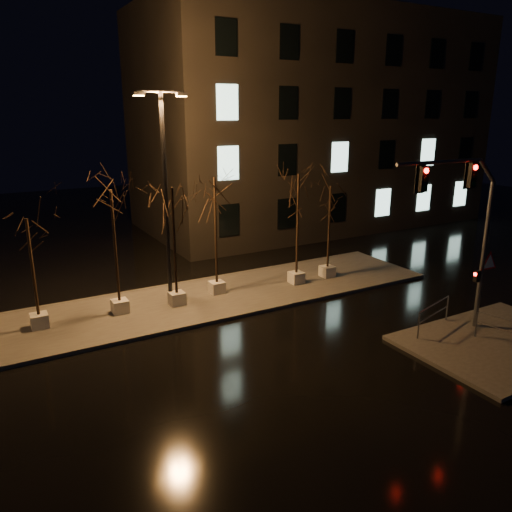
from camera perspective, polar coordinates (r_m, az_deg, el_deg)
ground at (r=18.23m, az=2.63°, el=-10.96°), size 90.00×90.00×0.00m
median at (r=23.06m, az=-5.31°, el=-4.82°), size 22.00×5.00×0.15m
sidewalk_corner at (r=20.82m, az=26.17°, el=-8.88°), size 7.00×5.00×0.15m
building at (r=38.99m, az=6.36°, el=14.89°), size 25.00×12.00×15.00m
tree_0 at (r=20.53m, az=-24.48°, el=1.30°), size 1.80×1.80×4.48m
tree_1 at (r=20.81m, az=-16.04°, el=4.16°), size 1.80×1.80×5.34m
tree_2 at (r=21.22m, az=-9.47°, el=4.71°), size 1.80×1.80×5.30m
tree_3 at (r=22.37m, az=-4.70°, el=5.94°), size 1.80×1.80×5.54m
tree_4 at (r=23.79m, az=4.83°, el=6.49°), size 1.80×1.80×5.51m
tree_5 at (r=25.05m, az=8.45°, el=5.59°), size 1.80×1.80×4.79m
traffic_signal_mast at (r=19.70m, az=23.06°, el=3.66°), size 5.39×0.43×6.59m
streetlight_main at (r=21.23m, az=-10.34°, el=7.84°), size 2.24×0.33×8.97m
guard_rail_a at (r=20.58m, az=19.67°, el=-6.08°), size 2.37×0.72×1.06m
guard_rail_b at (r=20.19m, az=26.68°, el=-7.42°), size 0.54×2.13×1.03m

